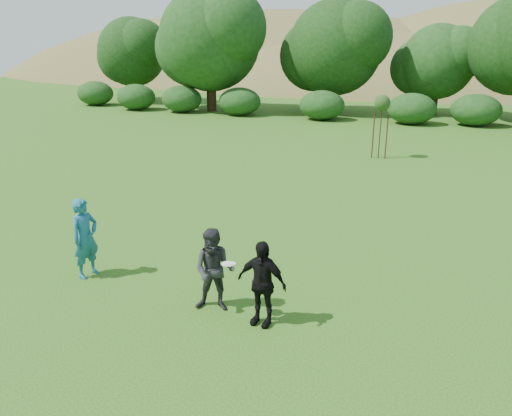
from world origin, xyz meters
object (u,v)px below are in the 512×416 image
(player_teal, at_px, (85,238))
(player_black, at_px, (262,283))
(sapling, at_px, (382,105))
(player_grey, at_px, (214,270))

(player_teal, relative_size, player_black, 1.10)
(player_teal, bearing_deg, player_black, -85.08)
(player_teal, distance_m, player_black, 4.41)
(player_teal, bearing_deg, sapling, -5.61)
(player_teal, relative_size, player_grey, 1.08)
(player_teal, relative_size, sapling, 0.64)
(player_teal, height_order, sapling, sapling)
(sapling, bearing_deg, player_grey, -94.02)
(player_grey, bearing_deg, player_black, -22.27)
(player_teal, height_order, player_grey, player_teal)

